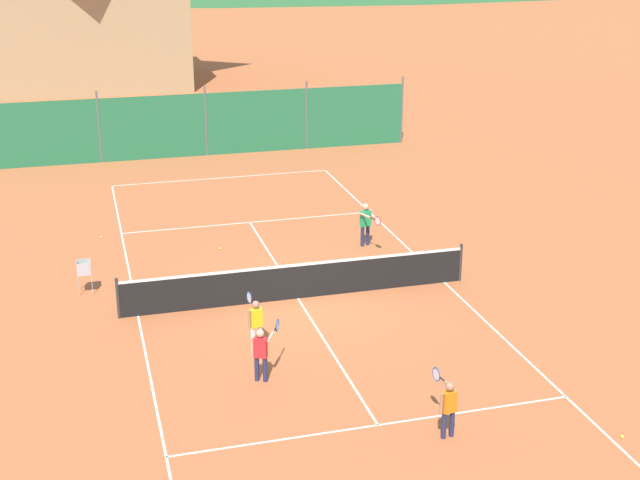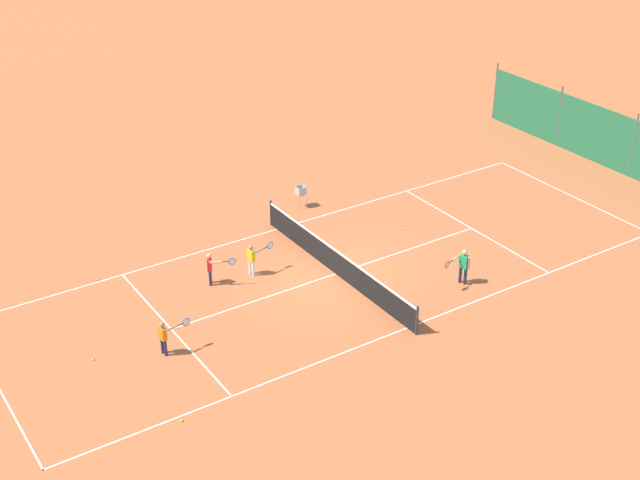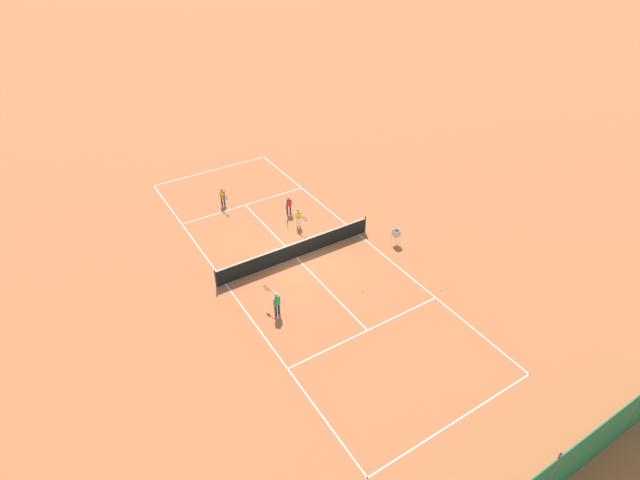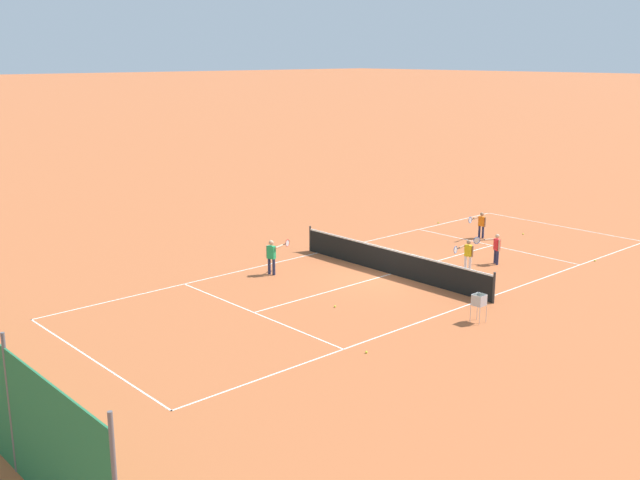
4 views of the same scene
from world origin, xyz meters
name	(u,v)px [view 1 (image 1 of 4)]	position (x,y,z in m)	size (l,w,h in m)	color
ground_plane	(298,298)	(0.00, 0.00, 0.00)	(600.00, 600.00, 0.00)	#B25B33
court_line_markings	(298,298)	(0.00, 0.00, 0.00)	(8.25, 23.85, 0.01)	white
tennis_net	(298,281)	(0.00, 0.00, 0.50)	(9.18, 0.08, 1.06)	#2D2D2D
windscreen_fence_far	(206,124)	(0.00, 15.50, 1.31)	(17.28, 0.08, 2.90)	#236B42
player_far_service	(262,350)	(-1.79, -4.01, 0.71)	(0.77, 0.88, 1.21)	#23284C
player_near_baseline	(256,320)	(-1.61, -2.48, 0.69)	(0.40, 1.03, 1.19)	white
player_near_service	(448,404)	(1.14, -7.09, 0.68)	(0.39, 1.01, 1.17)	#23284C
player_far_baseline	(366,222)	(2.94, 3.30, 0.77)	(0.43, 1.12, 1.32)	#23284C
tennis_ball_by_net_right	(220,249)	(-1.35, 4.15, 0.03)	(0.07, 0.07, 0.07)	#CCE033
tennis_ball_alley_right	(101,237)	(-4.73, 6.14, 0.03)	(0.07, 0.07, 0.07)	#CCE033
tennis_ball_alley_left	(622,437)	(4.32, -8.08, 0.03)	(0.07, 0.07, 0.07)	#CCE033
ball_hopper	(84,270)	(-5.30, 1.84, 0.66)	(0.36, 0.36, 0.89)	#B7B7BC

